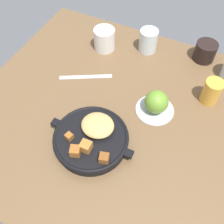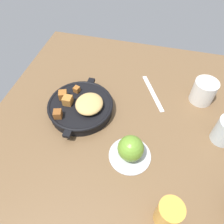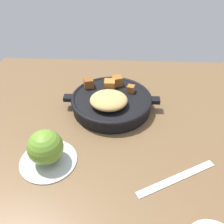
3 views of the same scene
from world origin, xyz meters
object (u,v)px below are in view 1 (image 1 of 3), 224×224
Objects in this scene: water_glass_tall at (148,41)px; ceramic_mug_white at (104,39)px; cast_iron_skillet at (92,138)px; coffee_mug_dark at (205,51)px; red_apple at (156,102)px; juice_glass_amber at (212,92)px; butter_knife at (86,77)px.

ceramic_mug_white is (-16.01, -6.51, -0.14)cm from water_glass_tall.
water_glass_tall is (-0.10, 47.61, 1.81)cm from cast_iron_skillet.
ceramic_mug_white is at bearing -163.72° from coffee_mug_dark.
red_apple is 36.07cm from ceramic_mug_white.
red_apple is at bearing -104.66° from coffee_mug_dark.
cast_iron_skillet is 3.00× the size of water_glass_tall.
coffee_mug_dark is 0.90× the size of water_glass_tall.
cast_iron_skillet is at bearing -68.60° from ceramic_mug_white.
water_glass_tall is (-28.47, 15.29, 0.16)cm from juice_glass_amber.
water_glass_tall is at bearing 115.81° from red_apple.
ceramic_mug_white reaches higher than red_apple.
cast_iron_skillet is 3.11× the size of juice_glass_amber.
butter_knife is 28.78cm from water_glass_tall.
water_glass_tall is at bearing -168.28° from coffee_mug_dark.
coffee_mug_dark is 0.93× the size of ceramic_mug_white.
red_apple is 0.89× the size of ceramic_mug_white.
water_glass_tall is 1.03× the size of ceramic_mug_white.
juice_glass_amber reaches higher than cast_iron_skillet.
water_glass_tall is (15.10, 24.12, 4.35)cm from butter_knife.
butter_knife is at bearing -87.03° from ceramic_mug_white.
coffee_mug_dark is 39.27cm from ceramic_mug_white.
water_glass_tall reaches higher than butter_knife.
juice_glass_amber is at bearing -71.07° from coffee_mug_dark.
ceramic_mug_white is at bearing 168.83° from juice_glass_amber.
coffee_mug_dark reaches higher than cast_iron_skillet.
ceramic_mug_white is (-0.91, 17.61, 4.21)cm from butter_knife.
red_apple is (13.21, 20.09, 1.80)cm from cast_iron_skillet.
red_apple is 0.96× the size of coffee_mug_dark.
coffee_mug_dark is 20.94cm from juice_glass_amber.
water_glass_tall reaches higher than cast_iron_skillet.
juice_glass_amber reaches higher than butter_knife.
cast_iron_skillet is at bearing -85.31° from butter_knife.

